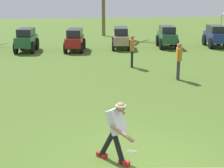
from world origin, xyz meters
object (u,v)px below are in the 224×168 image
object	(u,v)px
frisbee_thrower	(116,129)
parked_car_slot_e	(167,36)
teammate_near_sideline	(179,58)
frisbee_in_flight	(131,151)
parked_car_slot_d	(121,37)
teammate_deep	(132,48)
parked_car_slot_c	(75,39)
parked_car_slot_b	(26,39)
parked_car_slot_f	(215,36)

from	to	relation	value
frisbee_thrower	parked_car_slot_e	size ratio (longest dim) A/B	0.58
teammate_near_sideline	parked_car_slot_e	bearing A→B (deg)	77.62
frisbee_in_flight	frisbee_thrower	bearing A→B (deg)	115.23
frisbee_in_flight	parked_car_slot_d	distance (m)	15.71
teammate_deep	parked_car_slot_e	bearing A→B (deg)	59.42
parked_car_slot_c	frisbee_in_flight	bearing A→B (deg)	-86.58
parked_car_slot_b	teammate_deep	bearing A→B (deg)	-42.65
frisbee_in_flight	parked_car_slot_f	world-z (taller)	parked_car_slot_f
frisbee_thrower	teammate_near_sideline	world-z (taller)	teammate_near_sideline
frisbee_thrower	parked_car_slot_e	xyz separation A→B (m)	(5.34, 15.04, -0.05)
frisbee_thrower	parked_car_slot_f	world-z (taller)	frisbee_thrower
teammate_near_sideline	teammate_deep	world-z (taller)	same
parked_car_slot_e	frisbee_in_flight	bearing A→B (deg)	-108.18
frisbee_in_flight	parked_car_slot_c	xyz separation A→B (m)	(-0.90, 15.00, 0.22)
parked_car_slot_e	parked_car_slot_d	bearing A→B (deg)	179.39
frisbee_thrower	parked_car_slot_c	world-z (taller)	frisbee_thrower
frisbee_thrower	frisbee_in_flight	distance (m)	0.63
frisbee_in_flight	parked_car_slot_e	xyz separation A→B (m)	(5.10, 15.54, 0.24)
teammate_deep	parked_car_slot_b	xyz separation A→B (m)	(-5.65, 5.20, -0.20)
frisbee_thrower	parked_car_slot_c	distance (m)	14.51
teammate_deep	parked_car_slot_e	xyz separation A→B (m)	(3.31, 5.61, -0.20)
frisbee_thrower	parked_car_slot_b	size ratio (longest dim) A/B	0.58
frisbee_in_flight	teammate_near_sideline	xyz separation A→B (m)	(3.30, 7.32, 0.44)
teammate_near_sideline	frisbee_thrower	bearing A→B (deg)	-117.41
teammate_deep	parked_car_slot_d	xyz separation A→B (m)	(0.27, 5.64, -0.22)
parked_car_slot_b	parked_car_slot_e	distance (m)	8.97
teammate_deep	teammate_near_sideline	bearing A→B (deg)	-60.08
teammate_deep	parked_car_slot_d	size ratio (longest dim) A/B	0.62
frisbee_in_flight	parked_car_slot_f	size ratio (longest dim) A/B	0.15
teammate_near_sideline	parked_car_slot_c	world-z (taller)	teammate_near_sideline
parked_car_slot_d	parked_car_slot_e	distance (m)	3.05
teammate_near_sideline	teammate_deep	xyz separation A→B (m)	(-1.51, 2.62, 0.00)
frisbee_in_flight	parked_car_slot_c	world-z (taller)	parked_car_slot_c
frisbee_in_flight	teammate_deep	world-z (taller)	teammate_deep
parked_car_slot_b	parked_car_slot_e	size ratio (longest dim) A/B	0.99
parked_car_slot_d	parked_car_slot_f	xyz separation A→B (m)	(6.30, -0.13, 0.02)
teammate_deep	parked_car_slot_c	xyz separation A→B (m)	(-2.69, 5.06, -0.22)
parked_car_slot_d	parked_car_slot_e	xyz separation A→B (m)	(3.05, -0.03, 0.02)
frisbee_thrower	parked_car_slot_e	distance (m)	15.96
parked_car_slot_d	parked_car_slot_f	world-z (taller)	parked_car_slot_f
frisbee_thrower	parked_car_slot_e	world-z (taller)	frisbee_thrower
frisbee_thrower	parked_car_slot_d	distance (m)	15.25
parked_car_slot_c	parked_car_slot_e	distance (m)	6.03
frisbee_thrower	teammate_deep	distance (m)	9.65
frisbee_in_flight	parked_car_slot_e	world-z (taller)	parked_car_slot_e
frisbee_thrower	parked_car_slot_e	bearing A→B (deg)	70.45
frisbee_thrower	parked_car_slot_b	bearing A→B (deg)	103.89
teammate_near_sideline	parked_car_slot_b	distance (m)	10.60
teammate_near_sideline	parked_car_slot_d	bearing A→B (deg)	98.54
teammate_near_sideline	parked_car_slot_f	bearing A→B (deg)	58.11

